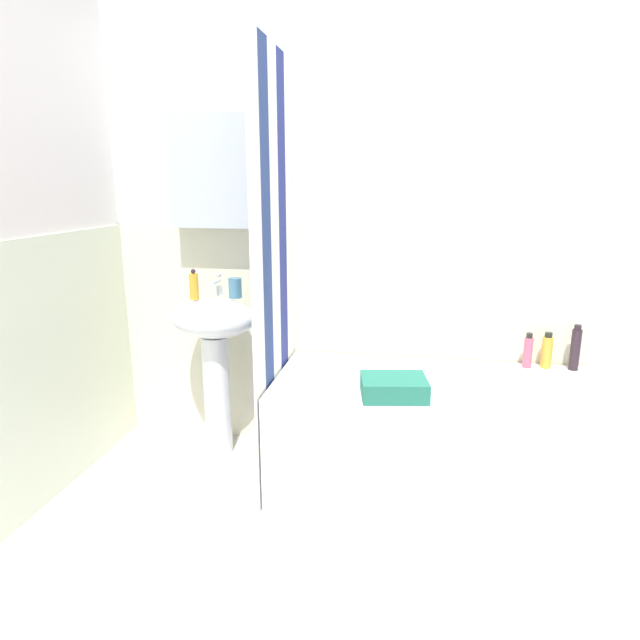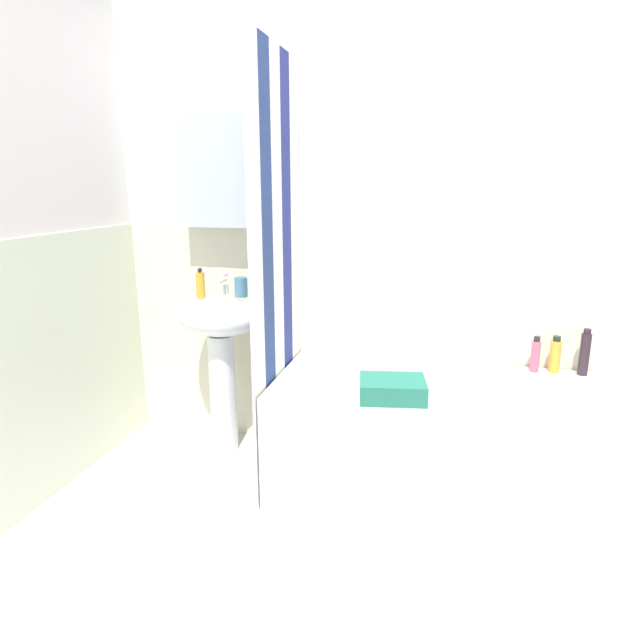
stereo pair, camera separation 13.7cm
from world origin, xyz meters
name	(u,v)px [view 1 (the left image)]	position (x,y,z in m)	size (l,w,h in m)	color
ground_plane	(377,622)	(0.00, 0.00, -0.02)	(4.80, 5.60, 0.04)	beige
wall_back_tiled	(391,240)	(-0.06, 1.26, 1.14)	(3.60, 0.18, 2.40)	silver
sink	(215,342)	(-0.94, 1.03, 0.62)	(0.44, 0.34, 0.85)	white
faucet	(218,284)	(-0.94, 1.11, 0.91)	(0.03, 0.12, 0.12)	silver
soap_dispenser	(194,286)	(-1.03, 1.01, 0.92)	(0.05, 0.05, 0.16)	gold
toothbrush_cup	(235,288)	(-0.83, 1.09, 0.90)	(0.07, 0.07, 0.10)	teal
bathtub	(436,436)	(0.20, 0.87, 0.27)	(1.50, 0.71, 0.54)	white
shower_curtain	(275,277)	(-0.56, 0.87, 1.00)	(0.01, 0.71, 2.00)	white
body_wash_bottle	(575,349)	(0.85, 1.16, 0.64)	(0.05, 0.05, 0.23)	#2F222B
lotion_bottle	(547,351)	(0.73, 1.17, 0.62)	(0.05, 0.05, 0.18)	gold
shampoo_bottle	(528,351)	(0.64, 1.16, 0.62)	(0.04, 0.04, 0.18)	#C45473
towel_folded	(394,387)	(0.01, 0.66, 0.58)	(0.28, 0.21, 0.08)	#256E59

